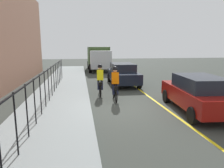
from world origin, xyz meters
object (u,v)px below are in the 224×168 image
object	(u,v)px
patrol_sedan	(198,93)
parked_sedan_rear	(123,74)
cyclist_lead	(100,80)
box_truck_background	(98,57)
cyclist_follow	(115,84)

from	to	relation	value
patrol_sedan	parked_sedan_rear	world-z (taller)	same
cyclist_lead	patrol_sedan	xyz separation A→B (m)	(-3.57, -3.91, -0.09)
parked_sedan_rear	box_truck_background	distance (m)	9.94
cyclist_lead	cyclist_follow	bearing A→B (deg)	-150.27
cyclist_follow	parked_sedan_rear	world-z (taller)	cyclist_follow
box_truck_background	parked_sedan_rear	bearing A→B (deg)	5.60
cyclist_lead	cyclist_follow	distance (m)	1.44
cyclist_lead	parked_sedan_rear	bearing A→B (deg)	-29.27
patrol_sedan	parked_sedan_rear	size ratio (longest dim) A/B	1.03
patrol_sedan	cyclist_lead	bearing A→B (deg)	52.78
patrol_sedan	box_truck_background	size ratio (longest dim) A/B	0.68
box_truck_background	patrol_sedan	bearing A→B (deg)	9.80
cyclist_follow	parked_sedan_rear	size ratio (longest dim) A/B	0.41
parked_sedan_rear	box_truck_background	world-z (taller)	box_truck_background
cyclist_follow	box_truck_background	xyz separation A→B (m)	(14.39, -0.42, 0.64)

